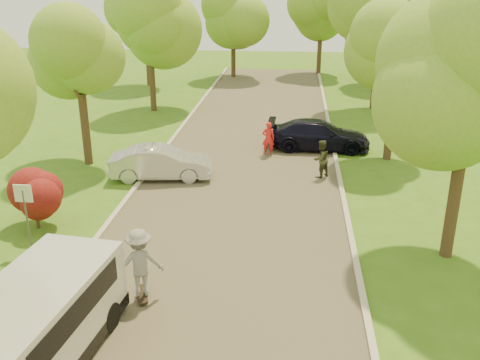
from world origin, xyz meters
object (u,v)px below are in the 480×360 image
at_px(person_striped, 268,139).
at_px(person_olive, 321,159).
at_px(minivan, 31,331).
at_px(longboard, 142,294).
at_px(silver_sedan, 161,163).
at_px(dark_sedan, 319,135).
at_px(street_sign, 25,204).
at_px(skateboarder, 140,263).

bearing_deg(person_striped, person_olive, 127.56).
bearing_deg(minivan, longboard, 69.59).
bearing_deg(silver_sedan, minivan, 173.10).
distance_m(minivan, person_striped, 15.67).
relative_size(dark_sedan, longboard, 4.96).
height_order(dark_sedan, person_olive, person_olive).
bearing_deg(street_sign, dark_sedan, 50.84).
bearing_deg(street_sign, minivan, -62.87).
bearing_deg(person_olive, street_sign, -4.46).
height_order(silver_sedan, person_olive, person_olive).
height_order(street_sign, longboard, street_sign).
xyz_separation_m(street_sign, silver_sedan, (2.50, 6.49, -0.88)).
height_order(minivan, person_olive, minivan).
distance_m(dark_sedan, skateboarder, 14.25).
xyz_separation_m(longboard, person_striped, (2.65, 12.19, 0.69)).
xyz_separation_m(skateboarder, person_striped, (2.65, 12.19, -0.25)).
height_order(skateboarder, person_striped, skateboarder).
bearing_deg(dark_sedan, longboard, 160.27).
relative_size(silver_sedan, person_striped, 2.60).
bearing_deg(minivan, silver_sedan, 97.00).
relative_size(dark_sedan, person_olive, 3.04).
distance_m(dark_sedan, person_olive, 3.86).
bearing_deg(longboard, dark_sedan, -128.86).
bearing_deg(silver_sedan, longboard, -177.01).
bearing_deg(minivan, dark_sedan, 74.71).
bearing_deg(dark_sedan, skateboarder, 160.27).
bearing_deg(dark_sedan, street_sign, 141.71).
bearing_deg(minivan, person_striped, 81.19).
relative_size(skateboarder, person_olive, 1.15).
relative_size(street_sign, person_olive, 1.36).
distance_m(street_sign, longboard, 4.85).
xyz_separation_m(dark_sedan, skateboarder, (-5.01, -13.33, 0.34)).
height_order(minivan, silver_sedan, minivan).
xyz_separation_m(silver_sedan, skateboarder, (1.59, -8.65, 0.36)).
bearing_deg(skateboarder, silver_sedan, -97.85).
distance_m(dark_sedan, longboard, 14.26).
relative_size(street_sign, dark_sedan, 0.45).
distance_m(silver_sedan, dark_sedan, 8.09).
distance_m(street_sign, minivan, 5.74).
bearing_deg(longboard, street_sign, -46.09).
relative_size(street_sign, minivan, 0.40).
bearing_deg(person_striped, street_sign, 53.19).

